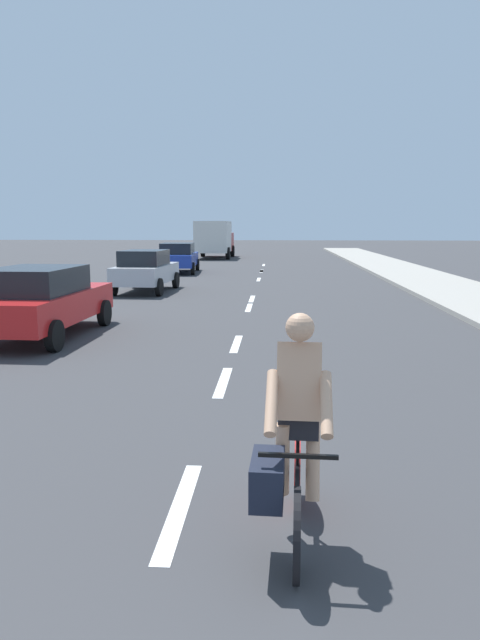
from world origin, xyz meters
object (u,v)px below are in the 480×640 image
at_px(parked_car_red, 39,300).
at_px(parked_car_silver, 146,270).
at_px(cyclist, 292,441).
at_px(parked_car_blue, 178,257).
at_px(delivery_truck, 214,238).

relative_size(parked_car_red, parked_car_silver, 1.12).
height_order(cyclist, parked_car_blue, cyclist).
bearing_deg(parked_car_red, cyclist, -54.83).
distance_m(parked_car_red, parked_car_blue, 17.87).
bearing_deg(parked_car_blue, parked_car_red, -93.42).
bearing_deg(delivery_truck, parked_car_silver, -89.65).
bearing_deg(parked_car_red, parked_car_silver, 89.34).
bearing_deg(delivery_truck, parked_car_red, -90.19).
distance_m(parked_car_silver, parked_car_blue, 8.93).
height_order(cyclist, delivery_truck, delivery_truck).
bearing_deg(delivery_truck, cyclist, -82.32).
bearing_deg(cyclist, delivery_truck, -80.86).
distance_m(parked_car_red, parked_car_silver, 8.95).
height_order(cyclist, parked_car_red, cyclist).
height_order(parked_car_red, delivery_truck, delivery_truck).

